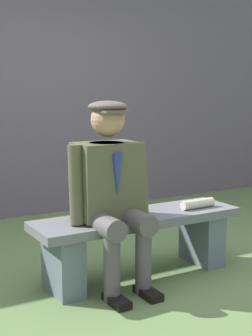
# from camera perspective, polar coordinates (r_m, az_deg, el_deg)

# --- Properties ---
(ground_plane) EXTENTS (30.00, 30.00, 0.00)m
(ground_plane) POSITION_cam_1_polar(r_m,az_deg,el_deg) (3.73, 1.41, -12.43)
(ground_plane) COLOR #607E46
(bench) EXTENTS (1.57, 0.45, 0.47)m
(bench) POSITION_cam_1_polar(r_m,az_deg,el_deg) (3.62, 1.43, -7.87)
(bench) COLOR slate
(bench) RESTS_ON ground
(seated_man) EXTENTS (0.61, 0.62, 1.29)m
(seated_man) POSITION_cam_1_polar(r_m,az_deg,el_deg) (3.35, -1.77, -2.03)
(seated_man) COLOR brown
(seated_man) RESTS_ON ground
(rolled_magazine) EXTENTS (0.29, 0.08, 0.07)m
(rolled_magazine) POSITION_cam_1_polar(r_m,az_deg,el_deg) (3.79, 8.34, -4.13)
(rolled_magazine) COLOR beige
(rolled_magazine) RESTS_ON bench
(stadium_wall) EXTENTS (12.00, 0.24, 2.57)m
(stadium_wall) POSITION_cam_1_polar(r_m,az_deg,el_deg) (5.50, -10.92, 8.04)
(stadium_wall) COLOR #615562
(stadium_wall) RESTS_ON ground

